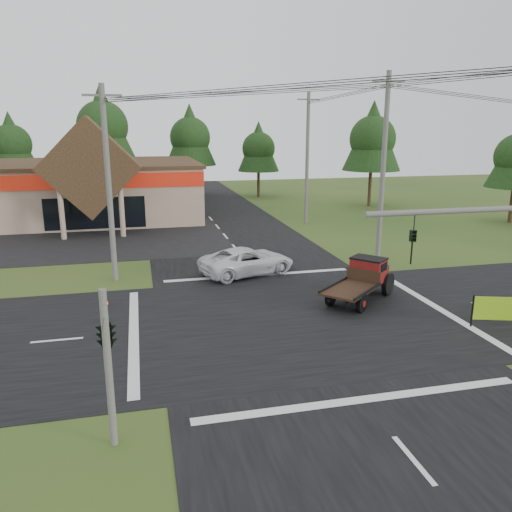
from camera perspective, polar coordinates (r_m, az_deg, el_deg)
name	(u,v)px	position (r m, az deg, el deg)	size (l,w,h in m)	color
ground	(295,319)	(22.47, 4.47, -7.23)	(120.00, 120.00, 0.00)	#314D1B
road_ns	(295,319)	(22.47, 4.47, -7.21)	(12.00, 120.00, 0.02)	black
road_ew	(295,319)	(22.47, 4.47, -7.21)	(120.00, 12.00, 0.02)	black
parking_apron	(37,243)	(40.43, -23.73, 1.41)	(28.00, 14.00, 0.02)	black
cvs_building	(35,189)	(50.58, -23.92, 6.98)	(30.40, 18.20, 9.19)	tan
traffic_signal_corner	(105,319)	(13.45, -16.87, -6.96)	(0.53, 2.48, 4.40)	#595651
utility_pole_nw	(109,184)	(28.05, -16.50, 7.93)	(2.00, 0.30, 10.50)	#595651
utility_pole_ne	(383,169)	(31.49, 14.32, 9.65)	(2.00, 0.30, 11.50)	#595651
utility_pole_n	(307,158)	(44.36, 5.87, 11.09)	(2.00, 0.30, 11.20)	#595651
tree_row_b	(11,142)	(63.33, -26.21, 11.58)	(5.60, 5.60, 10.10)	#332316
tree_row_c	(102,124)	(60.96, -17.17, 14.25)	(7.28, 7.28, 13.13)	#332316
tree_row_d	(190,135)	(62.20, -7.54, 13.50)	(6.16, 6.16, 11.11)	#332316
tree_row_e	(259,147)	(61.62, 0.29, 12.36)	(5.04, 5.04, 9.09)	#332316
tree_side_ne	(373,137)	(55.55, 13.19, 13.15)	(6.16, 6.16, 11.11)	#332316
antique_flatbed_truck	(360,281)	(24.92, 11.75, -2.82)	(1.86, 4.87, 2.04)	#56110C
white_pickup	(247,261)	(28.99, -1.00, -0.56)	(2.58, 5.61, 1.56)	silver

